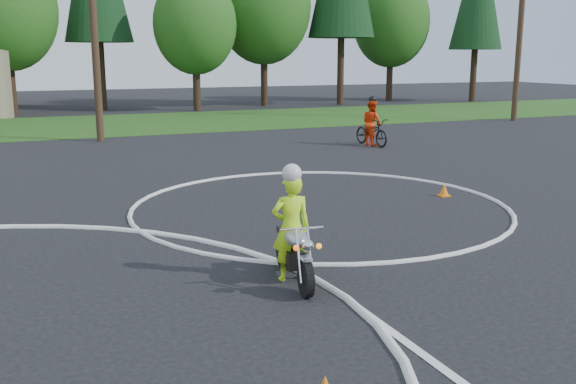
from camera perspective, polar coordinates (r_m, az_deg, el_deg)
name	(u,v)px	position (r m, az deg, el deg)	size (l,w,h in m)	color
course_markings	(37,306)	(9.09, -21.38, -9.40)	(19.05, 19.05, 0.12)	silver
primary_motorcycle	(295,252)	(9.18, 0.59, -5.39)	(0.64, 1.76, 0.93)	black
rider_primary_grp	(291,224)	(9.20, 0.28, -2.90)	(0.62, 0.45, 1.72)	#BEFF1A
rider_second_grp	(372,128)	(23.45, 7.46, 5.66)	(0.82, 1.92, 1.80)	black
traffic_cones	(335,304)	(8.20, 4.17, -9.94)	(20.76, 10.84, 0.30)	orange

